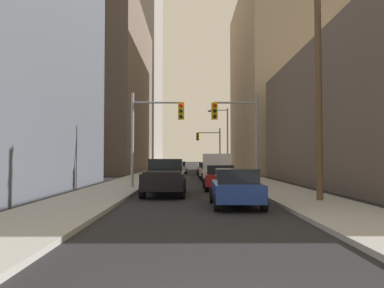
% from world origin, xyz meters
% --- Properties ---
extents(sidewalk_left, '(3.35, 160.00, 0.15)m').
position_xyz_m(sidewalk_left, '(-4.93, 50.00, 0.07)').
color(sidewalk_left, '#9E9E99').
rests_on(sidewalk_left, ground).
extents(sidewalk_right, '(3.35, 160.00, 0.15)m').
position_xyz_m(sidewalk_right, '(4.93, 50.00, 0.07)').
color(sidewalk_right, '#9E9E99').
rests_on(sidewalk_right, ground).
extents(pickup_truck_black, '(2.20, 5.41, 1.90)m').
position_xyz_m(pickup_truck_black, '(-1.62, 16.11, 0.93)').
color(pickup_truck_black, black).
rests_on(pickup_truck_black, ground).
extents(cargo_van_white, '(2.17, 5.28, 2.26)m').
position_xyz_m(cargo_van_white, '(1.75, 25.87, 1.29)').
color(cargo_van_white, white).
rests_on(cargo_van_white, ground).
extents(sedan_blue, '(1.95, 4.24, 1.52)m').
position_xyz_m(sedan_blue, '(1.53, 11.15, 0.77)').
color(sedan_blue, navy).
rests_on(sedan_blue, ground).
extents(sedan_red, '(1.95, 4.26, 1.52)m').
position_xyz_m(sedan_red, '(1.54, 19.33, 0.77)').
color(sedan_red, maroon).
rests_on(sedan_red, ground).
extents(sedan_beige, '(1.95, 4.26, 1.52)m').
position_xyz_m(sedan_beige, '(1.56, 32.33, 0.77)').
color(sedan_beige, '#C6B793').
rests_on(sedan_beige, ground).
extents(sedan_grey, '(1.95, 4.23, 1.52)m').
position_xyz_m(sedan_grey, '(1.53, 39.16, 0.77)').
color(sedan_grey, slate).
rests_on(sedan_grey, ground).
extents(sedan_silver, '(1.95, 4.21, 1.52)m').
position_xyz_m(sedan_silver, '(-1.58, 44.10, 0.77)').
color(sedan_silver, '#B7BABF').
rests_on(sedan_silver, ground).
extents(traffic_signal_near_left, '(3.30, 0.44, 6.00)m').
position_xyz_m(traffic_signal_near_left, '(-2.47, 19.50, 4.02)').
color(traffic_signal_near_left, gray).
rests_on(traffic_signal_near_left, ground).
extents(traffic_signal_near_right, '(2.89, 0.44, 6.00)m').
position_xyz_m(traffic_signal_near_right, '(2.66, 19.50, 4.00)').
color(traffic_signal_near_right, gray).
rests_on(traffic_signal_near_right, ground).
extents(traffic_signal_far_right, '(3.30, 0.44, 6.00)m').
position_xyz_m(traffic_signal_far_right, '(2.47, 47.50, 4.02)').
color(traffic_signal_far_right, gray).
rests_on(traffic_signal_far_right, ground).
extents(utility_pole_right, '(2.20, 0.28, 10.35)m').
position_xyz_m(utility_pole_right, '(5.27, 12.25, 5.45)').
color(utility_pole_right, brown).
rests_on(utility_pole_right, ground).
extents(street_lamp_right, '(2.30, 0.32, 7.50)m').
position_xyz_m(street_lamp_right, '(3.60, 38.26, 4.53)').
color(street_lamp_right, gray).
rests_on(street_lamp_right, ground).
extents(building_left_mid_office, '(23.90, 27.78, 23.59)m').
position_xyz_m(building_left_mid_office, '(-19.09, 51.85, 11.80)').
color(building_left_mid_office, '#66564C').
rests_on(building_left_mid_office, ground).
extents(building_left_far_tower, '(16.82, 26.87, 47.14)m').
position_xyz_m(building_left_far_tower, '(-16.13, 89.27, 23.57)').
color(building_left_far_tower, gray).
rests_on(building_left_far_tower, ground).
extents(building_right_mid_block, '(14.01, 24.93, 25.54)m').
position_xyz_m(building_right_mid_block, '(13.95, 50.25, 12.77)').
color(building_right_mid_block, tan).
rests_on(building_right_mid_block, ground).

